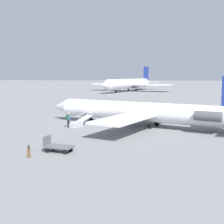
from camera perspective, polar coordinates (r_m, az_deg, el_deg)
ground_plane at (r=36.54m, az=4.66°, el=-2.57°), size 600.00×600.00×0.00m
airplane_main at (r=35.97m, az=5.83°, el=0.07°), size 24.07×18.85×5.82m
airplane_far_center at (r=113.98m, az=3.24°, el=5.20°), size 30.44×39.07×9.27m
boarding_stairs at (r=36.43m, az=-6.41°, el=-2.06°), size 2.53×4.08×1.53m
passenger at (r=35.48m, az=-7.99°, el=-1.26°), size 0.45×0.57×1.74m
luggage_cart at (r=24.60m, az=-9.96°, el=-6.17°), size 2.40×1.58×1.22m
suitcase at (r=23.55m, az=-14.97°, el=-7.21°), size 0.33×0.41×0.88m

